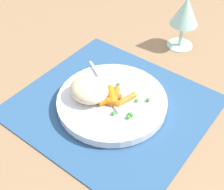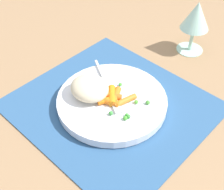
{
  "view_description": "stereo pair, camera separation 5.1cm",
  "coord_description": "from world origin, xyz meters",
  "px_view_note": "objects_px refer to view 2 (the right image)",
  "views": [
    {
      "loc": [
        0.3,
        -0.39,
        0.5
      ],
      "look_at": [
        0.0,
        0.0,
        0.04
      ],
      "focal_mm": 49.56,
      "sensor_mm": 36.0,
      "label": 1
    },
    {
      "loc": [
        0.34,
        -0.35,
        0.5
      ],
      "look_at": [
        0.0,
        0.0,
        0.04
      ],
      "focal_mm": 49.56,
      "sensor_mm": 36.0,
      "label": 2
    }
  ],
  "objects_px": {
    "rice_mound": "(90,88)",
    "fork": "(109,90)",
    "plate": "(112,101)",
    "wine_glass": "(196,17)",
    "carrot_portion": "(114,98)"
  },
  "relations": [
    {
      "from": "plate",
      "to": "carrot_portion",
      "type": "height_order",
      "value": "carrot_portion"
    },
    {
      "from": "fork",
      "to": "plate",
      "type": "bearing_deg",
      "value": -29.22
    },
    {
      "from": "fork",
      "to": "wine_glass",
      "type": "distance_m",
      "value": 0.31
    },
    {
      "from": "rice_mound",
      "to": "fork",
      "type": "bearing_deg",
      "value": 59.52
    },
    {
      "from": "plate",
      "to": "wine_glass",
      "type": "relative_size",
      "value": 1.72
    },
    {
      "from": "rice_mound",
      "to": "carrot_portion",
      "type": "relative_size",
      "value": 1.16
    },
    {
      "from": "rice_mound",
      "to": "fork",
      "type": "height_order",
      "value": "rice_mound"
    },
    {
      "from": "carrot_portion",
      "to": "fork",
      "type": "distance_m",
      "value": 0.03
    },
    {
      "from": "rice_mound",
      "to": "wine_glass",
      "type": "height_order",
      "value": "wine_glass"
    },
    {
      "from": "carrot_portion",
      "to": "wine_glass",
      "type": "bearing_deg",
      "value": 90.36
    },
    {
      "from": "plate",
      "to": "carrot_portion",
      "type": "xyz_separation_m",
      "value": [
        0.01,
        -0.0,
        0.02
      ]
    },
    {
      "from": "rice_mound",
      "to": "wine_glass",
      "type": "bearing_deg",
      "value": 81.81
    },
    {
      "from": "carrot_portion",
      "to": "wine_glass",
      "type": "relative_size",
      "value": 0.53
    },
    {
      "from": "rice_mound",
      "to": "carrot_portion",
      "type": "xyz_separation_m",
      "value": [
        0.05,
        0.03,
        -0.01
      ]
    },
    {
      "from": "plate",
      "to": "fork",
      "type": "relative_size",
      "value": 1.46
    }
  ]
}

